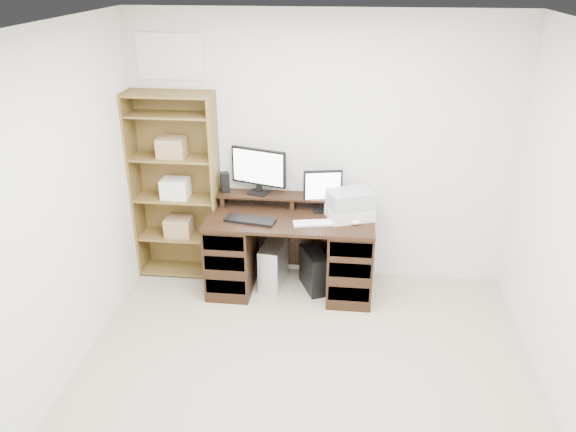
% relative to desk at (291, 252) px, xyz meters
% --- Properties ---
extents(room, '(3.54, 4.04, 2.54)m').
position_rel_desk_xyz_m(room, '(0.24, -1.64, 0.86)').
color(room, '#B1A78B').
rests_on(room, ground).
extents(desk, '(1.50, 0.70, 0.75)m').
position_rel_desk_xyz_m(desk, '(0.00, 0.00, 0.00)').
color(desk, black).
rests_on(desk, ground).
extents(riser_shelf, '(1.40, 0.22, 0.12)m').
position_rel_desk_xyz_m(riser_shelf, '(-0.00, 0.21, 0.45)').
color(riser_shelf, black).
rests_on(riser_shelf, desk).
extents(monitor_wide, '(0.52, 0.21, 0.43)m').
position_rel_desk_xyz_m(monitor_wide, '(-0.32, 0.23, 0.72)').
color(monitor_wide, black).
rests_on(monitor_wide, riser_shelf).
extents(monitor_small, '(0.35, 0.16, 0.39)m').
position_rel_desk_xyz_m(monitor_small, '(0.28, 0.17, 0.57)').
color(monitor_small, black).
rests_on(monitor_small, desk).
extents(speaker, '(0.10, 0.10, 0.19)m').
position_rel_desk_xyz_m(speaker, '(-0.64, 0.22, 0.58)').
color(speaker, black).
rests_on(speaker, riser_shelf).
extents(keyboard_black, '(0.47, 0.22, 0.02)m').
position_rel_desk_xyz_m(keyboard_black, '(-0.34, -0.15, 0.37)').
color(keyboard_black, black).
rests_on(keyboard_black, desk).
extents(keyboard_white, '(0.40, 0.19, 0.02)m').
position_rel_desk_xyz_m(keyboard_white, '(0.23, -0.14, 0.37)').
color(keyboard_white, white).
rests_on(keyboard_white, desk).
extents(mouse, '(0.12, 0.10, 0.04)m').
position_rel_desk_xyz_m(mouse, '(0.57, -0.10, 0.38)').
color(mouse, white).
rests_on(mouse, desk).
extents(printer, '(0.46, 0.41, 0.10)m').
position_rel_desk_xyz_m(printer, '(0.53, 0.02, 0.41)').
color(printer, beige).
rests_on(printer, desk).
extents(basket, '(0.45, 0.39, 0.16)m').
position_rel_desk_xyz_m(basket, '(0.53, 0.02, 0.54)').
color(basket, '#9FA5AA').
rests_on(basket, printer).
extents(tower_silver, '(0.25, 0.45, 0.43)m').
position_rel_desk_xyz_m(tower_silver, '(-0.17, 0.06, -0.18)').
color(tower_silver, silver).
rests_on(tower_silver, ground).
extents(tower_black, '(0.30, 0.42, 0.39)m').
position_rel_desk_xyz_m(tower_black, '(0.22, 0.02, -0.20)').
color(tower_black, black).
rests_on(tower_black, ground).
extents(bookshelf, '(0.80, 0.30, 1.80)m').
position_rel_desk_xyz_m(bookshelf, '(-1.11, 0.21, 0.53)').
color(bookshelf, brown).
rests_on(bookshelf, ground).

